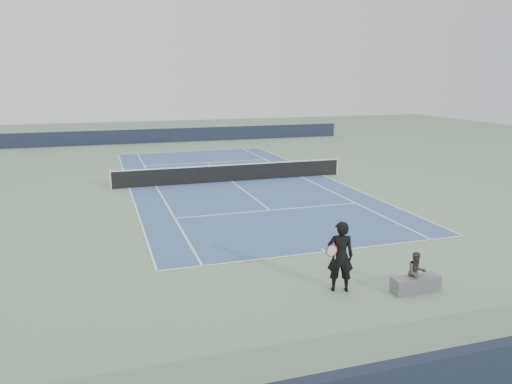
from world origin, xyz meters
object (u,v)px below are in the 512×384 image
object	(u,v)px
spectator_bench	(416,278)
tennis_ball	(352,296)
tennis_net	(232,172)
tennis_player	(340,256)

from	to	relation	value
spectator_bench	tennis_ball	bearing A→B (deg)	174.29
tennis_net	spectator_bench	bearing A→B (deg)	-86.47
spectator_bench	tennis_net	bearing A→B (deg)	93.53
tennis_net	spectator_bench	distance (m)	15.45
tennis_player	tennis_ball	world-z (taller)	tennis_player
tennis_net	tennis_player	size ratio (longest dim) A/B	6.63
tennis_net	spectator_bench	xyz separation A→B (m)	(0.95, -15.42, -0.12)
tennis_player	tennis_ball	size ratio (longest dim) A/B	29.24
tennis_net	spectator_bench	size ratio (longest dim) A/B	9.42
tennis_net	tennis_ball	bearing A→B (deg)	-93.15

